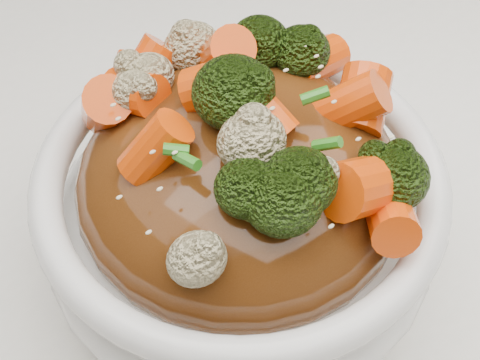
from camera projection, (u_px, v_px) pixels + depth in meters
tablecloth at (304, 225)px, 0.45m from camera, size 1.20×0.80×0.04m
bowl at (240, 217)px, 0.38m from camera, size 0.26×0.26×0.08m
sauce_base at (240, 184)px, 0.36m from camera, size 0.21×0.21×0.09m
carrots at (240, 98)px, 0.31m from camera, size 0.21×0.21×0.05m
broccoli at (240, 99)px, 0.31m from camera, size 0.21×0.21×0.04m
cauliflower at (240, 102)px, 0.31m from camera, size 0.21×0.21×0.03m
scallions at (240, 96)px, 0.31m from camera, size 0.16×0.16×0.02m
sesame_seeds at (240, 96)px, 0.31m from camera, size 0.19×0.19×0.01m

